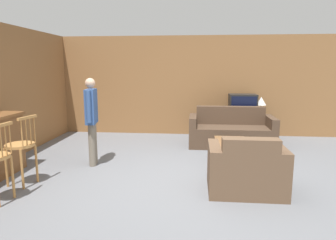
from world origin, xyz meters
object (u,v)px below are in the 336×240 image
coffee_table (232,145)px  person_by_window (92,117)px  bar_chair_mid (21,149)px  couch_far (231,132)px  tv (243,104)px  book_on_table (233,142)px  armchair_near (246,171)px  tv_unit (242,126)px  table_lamp (261,102)px

coffee_table → person_by_window: size_ratio=0.64×
bar_chair_mid → couch_far: size_ratio=0.56×
bar_chair_mid → couch_far: bearing=38.0°
bar_chair_mid → tv: bearing=42.4°
tv → book_on_table: bearing=-102.5°
armchair_near → tv: size_ratio=1.59×
armchair_near → coffee_table: bearing=92.5°
tv_unit → book_on_table: tv_unit is taller
tv → bar_chair_mid: bearing=-137.6°
tv → book_on_table: 2.26m
bar_chair_mid → armchair_near: size_ratio=1.00×
tv_unit → book_on_table: (-0.48, -2.16, 0.12)m
coffee_table → person_by_window: (-2.55, -0.32, 0.55)m
armchair_near → person_by_window: (-2.61, 0.99, 0.59)m
bar_chair_mid → tv: (3.80, 3.47, 0.30)m
tv_unit → coffee_table: bearing=-103.0°
tv → armchair_near: bearing=-97.2°
armchair_near → book_on_table: 1.27m
book_on_table → table_lamp: 2.41m
tv_unit → person_by_window: (-3.04, -2.44, 0.60)m
armchair_near → book_on_table: (-0.05, 1.27, 0.11)m
bar_chair_mid → book_on_table: size_ratio=4.64×
armchair_near → person_by_window: bearing=159.2°
person_by_window → tv_unit: bearing=38.7°
armchair_near → table_lamp: (0.89, 3.43, 0.62)m
bar_chair_mid → person_by_window: person_by_window is taller
armchair_near → book_on_table: armchair_near is taller
coffee_table → book_on_table: book_on_table is taller
couch_far → tv: bearing=65.5°
book_on_table → person_by_window: size_ratio=0.14×
couch_far → coffee_table: bearing=-95.8°
tv_unit → tv: tv is taller
tv → couch_far: bearing=-114.5°
armchair_near → coffee_table: (-0.06, 1.31, 0.03)m
armchair_near → table_lamp: table_lamp is taller
tv → table_lamp: size_ratio=1.49×
bar_chair_mid → tv_unit: (3.80, 3.47, -0.26)m
couch_far → person_by_window: 3.21m
bar_chair_mid → coffee_table: bearing=22.2°
bar_chair_mid → coffee_table: 3.58m
person_by_window → table_lamp: bearing=34.9°
tv → table_lamp: 0.46m
book_on_table → person_by_window: (-2.57, -0.28, 0.48)m
bar_chair_mid → tv: 5.15m
table_lamp → coffee_table: bearing=-114.0°
tv → table_lamp: bearing=0.4°
tv_unit → table_lamp: 0.78m
bar_chair_mid → tv: tv is taller
bar_chair_mid → person_by_window: 1.32m
book_on_table → table_lamp: size_ratio=0.51×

